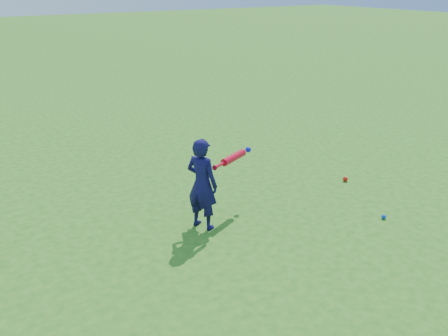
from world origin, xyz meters
name	(u,v)px	position (x,y,z in m)	size (l,w,h in m)	color
ground	(219,225)	(0.00, 0.00, 0.00)	(80.00, 80.00, 0.00)	#2A6A19
child	(202,184)	(-0.19, 0.08, 0.59)	(0.43, 0.28, 1.17)	#110E43
ground_ball_red	(345,179)	(2.44, 0.16, 0.04)	(0.08, 0.08, 0.08)	red
ground_ball_blue	(384,217)	(1.91, -1.03, 0.03)	(0.06, 0.06, 0.06)	blue
bat_swing	(235,157)	(0.45, 0.31, 0.75)	(0.82, 0.41, 0.10)	red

